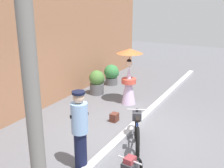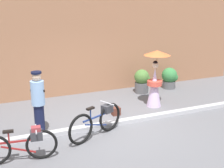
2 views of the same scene
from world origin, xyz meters
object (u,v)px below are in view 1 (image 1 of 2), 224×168
at_px(bicycle_far_side, 137,131).
at_px(potted_plant_small, 112,74).
at_px(backpack_on_pavement, 114,117).
at_px(potted_plant_by_door, 97,82).
at_px(utility_pole, 32,97).
at_px(person_with_parasol, 129,76).
at_px(person_officer, 80,129).

bearing_deg(bicycle_far_side, potted_plant_small, 35.43).
distance_m(bicycle_far_side, backpack_on_pavement, 1.58).
distance_m(potted_plant_by_door, utility_pole, 7.20).
bearing_deg(potted_plant_small, backpack_on_pavement, -150.04).
height_order(person_with_parasol, backpack_on_pavement, person_with_parasol).
xyz_separation_m(person_officer, potted_plant_small, (5.51, 2.29, -0.48)).
distance_m(potted_plant_small, utility_pole, 8.39).
xyz_separation_m(person_officer, utility_pole, (-2.02, -0.85, 1.48)).
bearing_deg(potted_plant_by_door, person_officer, -152.48).
bearing_deg(backpack_on_pavement, potted_plant_small, 29.96).
bearing_deg(bicycle_far_side, backpack_on_pavement, 48.25).
height_order(potted_plant_by_door, potted_plant_small, potted_plant_by_door).
distance_m(person_with_parasol, utility_pole, 6.30).
bearing_deg(backpack_on_pavement, person_officer, -168.47).
height_order(bicycle_far_side, person_officer, person_officer).
relative_size(potted_plant_by_door, utility_pole, 0.19).
height_order(potted_plant_small, utility_pole, utility_pole).
bearing_deg(person_officer, backpack_on_pavement, 11.53).
xyz_separation_m(person_officer, person_with_parasol, (3.89, 0.75, 0.05)).
bearing_deg(person_officer, potted_plant_small, 22.54).
bearing_deg(person_with_parasol, potted_plant_by_door, 77.71).
height_order(person_officer, potted_plant_small, person_officer).
relative_size(bicycle_far_side, potted_plant_small, 2.01).
distance_m(person_officer, backpack_on_pavement, 2.56).
relative_size(person_with_parasol, backpack_on_pavement, 7.56).
bearing_deg(person_with_parasol, potted_plant_small, 43.55).
bearing_deg(utility_pole, bicycle_far_side, 3.12).
bearing_deg(potted_plant_by_door, potted_plant_small, 4.13).
xyz_separation_m(bicycle_far_side, potted_plant_by_door, (2.85, 2.86, 0.04)).
distance_m(potted_plant_small, backpack_on_pavement, 3.62).
relative_size(potted_plant_by_door, backpack_on_pavement, 3.66).
xyz_separation_m(bicycle_far_side, person_officer, (-1.36, 0.67, 0.49)).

